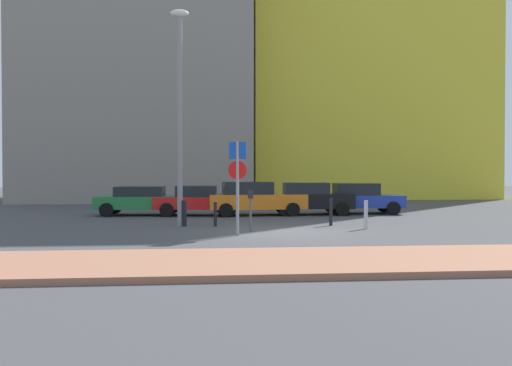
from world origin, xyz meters
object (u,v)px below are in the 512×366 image
traffic_bollard_far (331,212)px  traffic_bollard_edge (184,213)px  parked_car_black (310,198)px  parked_car_blue (360,198)px  parked_car_red (198,200)px  parking_sign_post (237,176)px  traffic_bollard_near (215,214)px  traffic_bollard_mid (366,215)px  parking_meter (251,205)px  street_lamp (180,101)px  parked_car_green (140,200)px  parked_car_orange (254,198)px

traffic_bollard_far → traffic_bollard_edge: size_ratio=1.08×
parked_car_black → parked_car_blue: size_ratio=0.98×
parked_car_red → parking_sign_post: bearing=-81.4°
parked_car_red → parked_car_black: (5.33, -0.08, 0.08)m
traffic_bollard_near → traffic_bollard_mid: size_ratio=0.89×
parked_car_blue → parking_meter: 9.88m
parked_car_blue → traffic_bollard_mid: (-1.88, -7.29, -0.27)m
parked_car_red → street_lamp: bearing=-97.3°
street_lamp → traffic_bollard_near: street_lamp is taller
traffic_bollard_far → parking_sign_post: bearing=-141.4°
parked_car_green → parked_car_orange: 5.41m
parked_car_blue → traffic_bollard_edge: (-8.41, -5.66, -0.29)m
street_lamp → parked_car_black: bearing=40.5°
parked_car_green → parked_car_orange: size_ratio=0.90×
parked_car_green → traffic_bollard_far: bearing=-37.2°
traffic_bollard_far → street_lamp: bearing=176.5°
parked_car_orange → parked_car_green: bearing=174.4°
parked_car_green → parking_sign_post: size_ratio=1.38×
parked_car_red → parked_car_black: size_ratio=1.07×
traffic_bollard_near → parked_car_orange: bearing=69.4°
parking_meter → street_lamp: (-2.49, 2.20, 3.80)m
traffic_bollard_mid → parked_car_green: bearing=140.3°
parked_car_blue → parked_car_red: bearing=-177.3°
parked_car_blue → street_lamp: bearing=-147.0°
parked_car_red → traffic_bollard_mid: size_ratio=4.17×
parked_car_green → street_lamp: street_lamp is taller
parked_car_green → street_lamp: bearing=-69.6°
parked_car_green → parking_meter: 9.02m
parking_sign_post → parking_meter: parking_sign_post is taller
street_lamp → traffic_bollard_edge: 4.24m
parked_car_green → traffic_bollard_near: 6.72m
parked_car_blue → parked_car_orange: bearing=-174.4°
parked_car_black → traffic_bollard_mid: bearing=-84.1°
parking_meter → parked_car_red: bearing=103.8°
parked_car_orange → traffic_bollard_near: bearing=-110.6°
street_lamp → traffic_bollard_edge: (0.16, -0.08, -4.24)m
parked_car_orange → parking_meter: parked_car_orange is taller
parked_car_blue → parked_car_black: bearing=-170.2°
parking_sign_post → traffic_bollard_far: size_ratio=2.87×
parked_car_green → parked_car_black: parked_car_black is taller
parked_car_red → traffic_bollard_mid: parked_car_red is taller
parked_car_orange → parked_car_black: parked_car_orange is taller
parking_meter → parked_car_blue: bearing=51.9°
traffic_bollard_mid → traffic_bollard_edge: traffic_bollard_mid is taller
parked_car_black → traffic_bollard_far: parked_car_black is taller
parked_car_orange → parked_car_blue: (5.28, 0.52, -0.04)m
parked_car_red → street_lamp: street_lamp is taller
parked_car_red → traffic_bollard_far: bearing=-47.6°
parked_car_black → parking_sign_post: size_ratio=1.32×
parked_car_green → parked_car_black: size_ratio=1.05×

